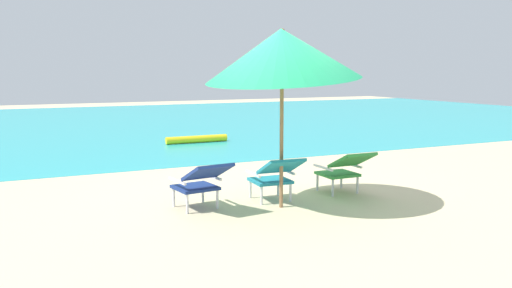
{
  "coord_description": "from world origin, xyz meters",
  "views": [
    {
      "loc": [
        -3.32,
        -6.53,
        1.84
      ],
      "look_at": [
        0.0,
        0.5,
        0.75
      ],
      "focal_mm": 37.27,
      "sensor_mm": 36.0,
      "label": 1
    }
  ],
  "objects_px": {
    "lounge_chair_left": "(201,181)",
    "beach_umbrella_center": "(282,54)",
    "lounge_chair_center": "(275,174)",
    "swim_buoy": "(197,139)",
    "lounge_chair_right": "(344,168)"
  },
  "relations": [
    {
      "from": "swim_buoy",
      "to": "lounge_chair_center",
      "type": "relative_size",
      "value": 1.77
    },
    {
      "from": "beach_umbrella_center",
      "to": "swim_buoy",
      "type": "bearing_deg",
      "value": 80.84
    },
    {
      "from": "lounge_chair_left",
      "to": "lounge_chair_center",
      "type": "distance_m",
      "value": 1.07
    },
    {
      "from": "swim_buoy",
      "to": "lounge_chair_center",
      "type": "xyz_separation_m",
      "value": [
        -1.01,
        -6.28,
        0.31
      ]
    },
    {
      "from": "swim_buoy",
      "to": "beach_umbrella_center",
      "type": "relative_size",
      "value": 0.56
    },
    {
      "from": "lounge_chair_left",
      "to": "beach_umbrella_center",
      "type": "height_order",
      "value": "beach_umbrella_center"
    },
    {
      "from": "swim_buoy",
      "to": "lounge_chair_right",
      "type": "height_order",
      "value": "lounge_chair_right"
    },
    {
      "from": "swim_buoy",
      "to": "lounge_chair_center",
      "type": "bearing_deg",
      "value": -99.17
    },
    {
      "from": "lounge_chair_center",
      "to": "beach_umbrella_center",
      "type": "bearing_deg",
      "value": -99.07
    },
    {
      "from": "lounge_chair_left",
      "to": "lounge_chair_right",
      "type": "distance_m",
      "value": 2.22
    },
    {
      "from": "lounge_chair_center",
      "to": "lounge_chair_left",
      "type": "bearing_deg",
      "value": 177.98
    },
    {
      "from": "swim_buoy",
      "to": "lounge_chair_left",
      "type": "bearing_deg",
      "value": -108.48
    },
    {
      "from": "lounge_chair_right",
      "to": "beach_umbrella_center",
      "type": "xyz_separation_m",
      "value": [
        -1.19,
        -0.26,
        1.63
      ]
    },
    {
      "from": "lounge_chair_center",
      "to": "beach_umbrella_center",
      "type": "distance_m",
      "value": 1.65
    },
    {
      "from": "swim_buoy",
      "to": "beach_umbrella_center",
      "type": "bearing_deg",
      "value": -99.16
    }
  ]
}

